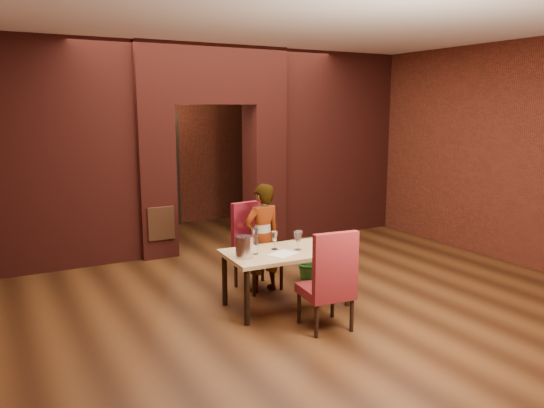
{
  "coord_description": "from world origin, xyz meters",
  "views": [
    {
      "loc": [
        -3.22,
        -5.85,
        2.26
      ],
      "look_at": [
        -0.0,
        0.0,
        1.03
      ],
      "focal_mm": 35.0,
      "sensor_mm": 36.0,
      "label": 1
    }
  ],
  "objects_px": {
    "dining_table": "(286,278)",
    "wine_glass_b": "(299,240)",
    "person_seated": "(262,238)",
    "wine_glass_a": "(274,240)",
    "wine_glass_c": "(297,241)",
    "water_bottle": "(255,240)",
    "wine_bucket": "(244,247)",
    "chair_near": "(325,278)",
    "potted_plant": "(309,261)",
    "chair_far": "(258,247)"
  },
  "relations": [
    {
      "from": "dining_table",
      "to": "wine_glass_b",
      "type": "height_order",
      "value": "wine_glass_b"
    },
    {
      "from": "person_seated",
      "to": "wine_glass_a",
      "type": "relative_size",
      "value": 6.47
    },
    {
      "from": "wine_glass_c",
      "to": "water_bottle",
      "type": "relative_size",
      "value": 0.69
    },
    {
      "from": "dining_table",
      "to": "water_bottle",
      "type": "xyz_separation_m",
      "value": [
        -0.38,
        0.04,
        0.48
      ]
    },
    {
      "from": "wine_glass_a",
      "to": "wine_glass_c",
      "type": "height_order",
      "value": "wine_glass_c"
    },
    {
      "from": "dining_table",
      "to": "wine_bucket",
      "type": "height_order",
      "value": "wine_bucket"
    },
    {
      "from": "chair_near",
      "to": "wine_bucket",
      "type": "height_order",
      "value": "chair_near"
    },
    {
      "from": "wine_glass_b",
      "to": "water_bottle",
      "type": "relative_size",
      "value": 0.72
    },
    {
      "from": "wine_glass_b",
      "to": "water_bottle",
      "type": "height_order",
      "value": "water_bottle"
    },
    {
      "from": "dining_table",
      "to": "person_seated",
      "type": "distance_m",
      "value": 0.67
    },
    {
      "from": "chair_near",
      "to": "wine_glass_c",
      "type": "bearing_deg",
      "value": -89.99
    },
    {
      "from": "wine_bucket",
      "to": "potted_plant",
      "type": "height_order",
      "value": "wine_bucket"
    },
    {
      "from": "wine_glass_a",
      "to": "water_bottle",
      "type": "relative_size",
      "value": 0.68
    },
    {
      "from": "dining_table",
      "to": "wine_glass_c",
      "type": "height_order",
      "value": "wine_glass_c"
    },
    {
      "from": "wine_glass_c",
      "to": "potted_plant",
      "type": "distance_m",
      "value": 1.14
    },
    {
      "from": "chair_far",
      "to": "wine_glass_a",
      "type": "relative_size",
      "value": 5.19
    },
    {
      "from": "wine_glass_a",
      "to": "water_bottle",
      "type": "bearing_deg",
      "value": -167.3
    },
    {
      "from": "chair_near",
      "to": "wine_glass_b",
      "type": "relative_size",
      "value": 4.79
    },
    {
      "from": "chair_near",
      "to": "person_seated",
      "type": "relative_size",
      "value": 0.78
    },
    {
      "from": "wine_glass_a",
      "to": "potted_plant",
      "type": "relative_size",
      "value": 0.44
    },
    {
      "from": "potted_plant",
      "to": "person_seated",
      "type": "bearing_deg",
      "value": -169.48
    },
    {
      "from": "chair_far",
      "to": "wine_bucket",
      "type": "bearing_deg",
      "value": -133.91
    },
    {
      "from": "water_bottle",
      "to": "wine_glass_a",
      "type": "bearing_deg",
      "value": 12.7
    },
    {
      "from": "wine_glass_c",
      "to": "water_bottle",
      "type": "bearing_deg",
      "value": 170.43
    },
    {
      "from": "wine_bucket",
      "to": "potted_plant",
      "type": "relative_size",
      "value": 0.5
    },
    {
      "from": "wine_glass_a",
      "to": "chair_near",
      "type": "bearing_deg",
      "value": -80.7
    },
    {
      "from": "wine_glass_b",
      "to": "water_bottle",
      "type": "bearing_deg",
      "value": 170.75
    },
    {
      "from": "water_bottle",
      "to": "wine_glass_b",
      "type": "bearing_deg",
      "value": -9.25
    },
    {
      "from": "chair_far",
      "to": "water_bottle",
      "type": "xyz_separation_m",
      "value": [
        -0.37,
        -0.63,
        0.27
      ]
    },
    {
      "from": "dining_table",
      "to": "chair_far",
      "type": "relative_size",
      "value": 1.29
    },
    {
      "from": "wine_glass_c",
      "to": "wine_bucket",
      "type": "relative_size",
      "value": 0.9
    },
    {
      "from": "potted_plant",
      "to": "wine_glass_c",
      "type": "bearing_deg",
      "value": -130.87
    },
    {
      "from": "wine_glass_b",
      "to": "wine_glass_c",
      "type": "relative_size",
      "value": 1.03
    },
    {
      "from": "dining_table",
      "to": "wine_bucket",
      "type": "distance_m",
      "value": 0.7
    },
    {
      "from": "wine_glass_c",
      "to": "dining_table",
      "type": "bearing_deg",
      "value": 160.61
    },
    {
      "from": "chair_far",
      "to": "person_seated",
      "type": "height_order",
      "value": "person_seated"
    },
    {
      "from": "dining_table",
      "to": "water_bottle",
      "type": "bearing_deg",
      "value": 176.53
    },
    {
      "from": "chair_far",
      "to": "water_bottle",
      "type": "bearing_deg",
      "value": -127.18
    },
    {
      "from": "person_seated",
      "to": "wine_glass_a",
      "type": "height_order",
      "value": "person_seated"
    },
    {
      "from": "dining_table",
      "to": "person_seated",
      "type": "xyz_separation_m",
      "value": [
        -0.0,
        0.57,
        0.35
      ]
    },
    {
      "from": "dining_table",
      "to": "person_seated",
      "type": "height_order",
      "value": "person_seated"
    },
    {
      "from": "wine_glass_b",
      "to": "potted_plant",
      "type": "relative_size",
      "value": 0.47
    },
    {
      "from": "dining_table",
      "to": "wine_glass_a",
      "type": "relative_size",
      "value": 6.69
    },
    {
      "from": "chair_far",
      "to": "potted_plant",
      "type": "xyz_separation_m",
      "value": [
        0.79,
        0.04,
        -0.31
      ]
    },
    {
      "from": "dining_table",
      "to": "chair_far",
      "type": "height_order",
      "value": "chair_far"
    },
    {
      "from": "dining_table",
      "to": "wine_bucket",
      "type": "xyz_separation_m",
      "value": [
        -0.54,
        -0.03,
        0.45
      ]
    },
    {
      "from": "wine_glass_a",
      "to": "potted_plant",
      "type": "height_order",
      "value": "wine_glass_a"
    },
    {
      "from": "chair_far",
      "to": "chair_near",
      "type": "height_order",
      "value": "chair_far"
    },
    {
      "from": "chair_near",
      "to": "wine_glass_a",
      "type": "height_order",
      "value": "chair_near"
    },
    {
      "from": "wine_glass_b",
      "to": "person_seated",
      "type": "bearing_deg",
      "value": 103.03
    }
  ]
}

